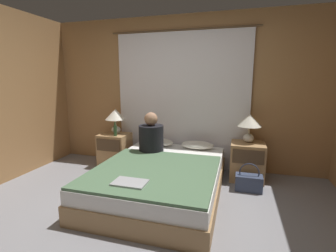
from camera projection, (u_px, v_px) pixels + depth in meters
name	position (u px, v px, depth m)	size (l,w,h in m)	color
ground_plane	(139.00, 226.00, 2.51)	(16.00, 16.00, 0.00)	gray
wall_back	(182.00, 93.00, 4.09)	(4.70, 0.06, 2.50)	#A37547
curtain_panel	(181.00, 101.00, 4.06)	(2.42, 0.02, 2.27)	white
bed	(161.00, 179.00, 3.21)	(1.51, 2.07, 0.39)	#99754C
nightstand_left	(115.00, 150.00, 4.21)	(0.48, 0.44, 0.56)	#A87F51
nightstand_right	(247.00, 161.00, 3.62)	(0.48, 0.44, 0.56)	#A87F51
lamp_left	(115.00, 116.00, 4.17)	(0.35, 0.35, 0.42)	silver
lamp_right	(249.00, 122.00, 3.57)	(0.35, 0.35, 0.42)	silver
pillow_left	(158.00, 142.00, 4.05)	(0.52, 0.30, 0.12)	silver
pillow_right	(197.00, 145.00, 3.86)	(0.52, 0.30, 0.12)	silver
blanket_on_bed	(154.00, 171.00, 2.90)	(1.45, 1.45, 0.03)	#4C6B4C
person_left_in_bed	(151.00, 136.00, 3.66)	(0.37, 0.37, 0.61)	black
beer_bottle_on_left_stand	(115.00, 131.00, 4.00)	(0.06, 0.06, 0.23)	#2D4C28
laptop_on_bed	(130.00, 183.00, 2.51)	(0.35, 0.23, 0.02)	#9EA0A5
handbag_on_floor	(249.00, 182.00, 3.28)	(0.35, 0.19, 0.39)	#333D56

